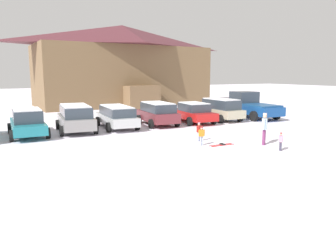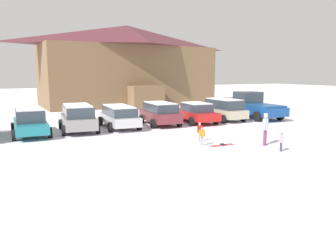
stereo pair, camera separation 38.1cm
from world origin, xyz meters
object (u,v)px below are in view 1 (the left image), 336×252
(parked_beige_suv, at_px, (221,109))
(skier_child_in_orange_jacket, at_px, (202,135))
(parked_grey_wagon, at_px, (76,117))
(ski_lodge, at_px, (123,65))
(skier_child_in_pink_snowsuit, at_px, (281,141))
(pair_of_skis, at_px, (222,145))
(parked_teal_hatchback, at_px, (27,122))
(parked_red_sedan, at_px, (193,112))
(parked_silver_wagon, at_px, (117,116))
(skier_adult_in_blue_parka, at_px, (264,127))
(parked_maroon_van, at_px, (158,113))
(skier_child_in_red_jacket, at_px, (199,131))
(pickup_truck, at_px, (250,106))

(parked_beige_suv, xyz_separation_m, skier_child_in_orange_jacket, (-6.51, -7.08, -0.36))
(parked_grey_wagon, bearing_deg, ski_lodge, 60.44)
(skier_child_in_pink_snowsuit, distance_m, pair_of_skis, 2.94)
(parked_teal_hatchback, bearing_deg, ski_lodge, 53.69)
(parked_teal_hatchback, xyz_separation_m, parked_red_sedan, (11.62, 0.08, -0.05))
(parked_silver_wagon, height_order, pair_of_skis, parked_silver_wagon)
(parked_teal_hatchback, distance_m, parked_red_sedan, 11.63)
(skier_adult_in_blue_parka, bearing_deg, parked_red_sedan, 83.54)
(parked_maroon_van, relative_size, skier_child_in_orange_jacket, 4.18)
(parked_red_sedan, height_order, parked_beige_suv, parked_beige_suv)
(skier_child_in_pink_snowsuit, height_order, skier_child_in_red_jacket, skier_child_in_red_jacket)
(pair_of_skis, bearing_deg, pickup_truck, 41.30)
(skier_child_in_pink_snowsuit, bearing_deg, pair_of_skis, 126.56)
(parked_red_sedan, bearing_deg, skier_child_in_red_jacket, -119.47)
(parked_silver_wagon, relative_size, pickup_truck, 0.84)
(parked_silver_wagon, bearing_deg, skier_adult_in_blue_parka, -60.06)
(parked_grey_wagon, distance_m, skier_adult_in_blue_parka, 11.60)
(skier_adult_in_blue_parka, distance_m, skier_child_in_orange_jacket, 3.30)
(parked_grey_wagon, distance_m, skier_child_in_red_jacket, 8.20)
(parked_red_sedan, height_order, pair_of_skis, parked_red_sedan)
(parked_grey_wagon, distance_m, parked_silver_wagon, 2.79)
(parked_teal_hatchback, xyz_separation_m, pair_of_skis, (8.69, -7.45, -0.81))
(parked_grey_wagon, height_order, parked_maroon_van, parked_grey_wagon)
(parked_grey_wagon, relative_size, parked_maroon_van, 1.11)
(parked_grey_wagon, height_order, parked_silver_wagon, parked_grey_wagon)
(pickup_truck, bearing_deg, parked_red_sedan, -178.75)
(skier_child_in_pink_snowsuit, bearing_deg, skier_child_in_orange_jacket, 134.70)
(ski_lodge, bearing_deg, pair_of_skis, -98.13)
(skier_child_in_pink_snowsuit, relative_size, skier_adult_in_blue_parka, 0.53)
(parked_grey_wagon, distance_m, parked_maroon_van, 5.82)
(parked_red_sedan, distance_m, skier_child_in_orange_jacket, 8.13)
(parked_teal_hatchback, height_order, parked_red_sedan, parked_teal_hatchback)
(ski_lodge, bearing_deg, parked_teal_hatchback, -126.31)
(parked_red_sedan, bearing_deg, skier_child_in_orange_jacket, -118.97)
(skier_adult_in_blue_parka, bearing_deg, ski_lodge, 86.70)
(skier_child_in_pink_snowsuit, relative_size, pair_of_skis, 0.64)
(parked_maroon_van, distance_m, parked_beige_suv, 5.52)
(parked_beige_suv, height_order, pair_of_skis, parked_beige_suv)
(parked_grey_wagon, height_order, parked_beige_suv, parked_beige_suv)
(parked_teal_hatchback, relative_size, parked_beige_suv, 1.13)
(parked_silver_wagon, xyz_separation_m, parked_maroon_van, (3.04, -0.14, 0.05))
(skier_adult_in_blue_parka, bearing_deg, skier_child_in_pink_snowsuit, -100.42)
(skier_child_in_red_jacket, bearing_deg, skier_adult_in_blue_parka, -42.53)
(ski_lodge, height_order, parked_teal_hatchback, ski_lodge)
(skier_child_in_orange_jacket, bearing_deg, skier_adult_in_blue_parka, -24.82)
(parked_beige_suv, xyz_separation_m, skier_child_in_red_jacket, (-6.06, -6.14, -0.33))
(skier_child_in_pink_snowsuit, distance_m, skier_child_in_red_jacket, 4.33)
(pickup_truck, xyz_separation_m, skier_child_in_orange_jacket, (-9.71, -7.23, -0.44))
(parked_beige_suv, bearing_deg, ski_lodge, 97.29)
(parked_maroon_van, relative_size, pickup_truck, 0.72)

